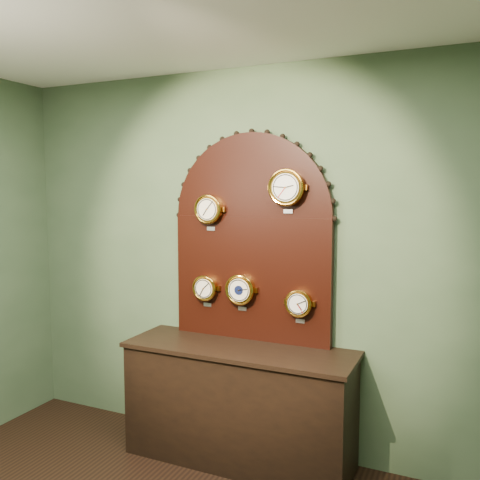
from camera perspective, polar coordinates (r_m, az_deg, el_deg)
The scene contains 8 objects.
wall_back at distance 3.77m, azimuth 1.57°, elevation -2.37°, with size 4.00×4.00×0.00m, color #445B3E.
shop_counter at distance 3.81m, azimuth -0.13°, elevation -17.97°, with size 1.60×0.50×0.80m, color black.
display_board at distance 3.70m, azimuth 1.28°, elevation 1.00°, with size 1.26×0.06×1.53m.
roman_clock at distance 3.77m, azimuth -3.49°, elevation 3.43°, with size 0.22×0.08×0.27m.
arabic_clock at distance 3.52m, azimuth 5.22°, elevation 5.83°, with size 0.26×0.08×0.31m.
hygrometer at distance 3.85m, azimuth -3.86°, elevation -5.33°, with size 0.19×0.08×0.25m.
barometer at distance 3.72m, azimuth 0.06°, elevation -5.52°, with size 0.22×0.08×0.28m.
tide_clock at distance 3.58m, azimuth 6.58°, elevation -6.99°, with size 0.19×0.08×0.24m.
Camera 1 is at (1.44, -0.94, 1.94)m, focal length 38.37 mm.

